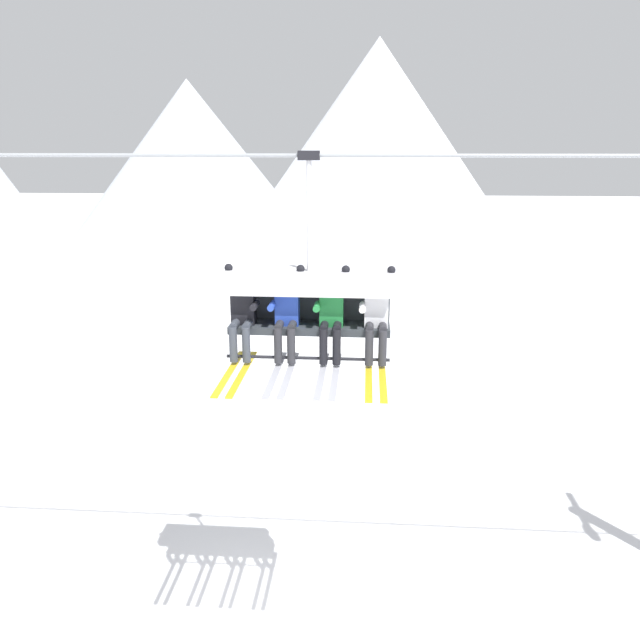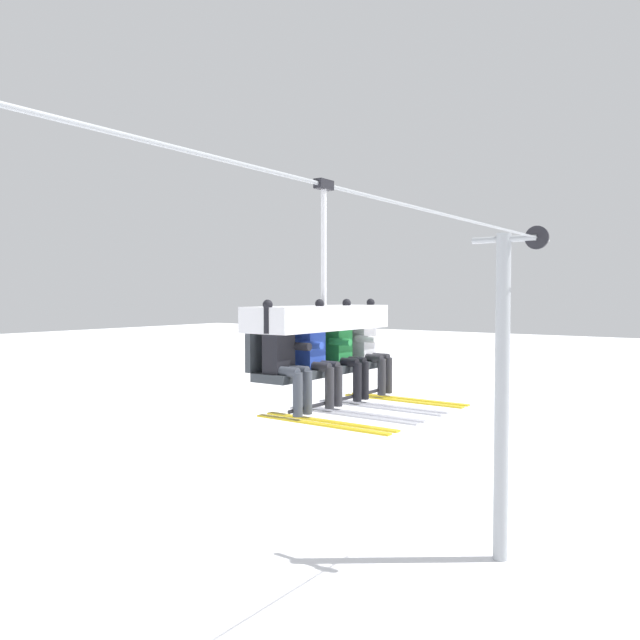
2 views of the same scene
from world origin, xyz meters
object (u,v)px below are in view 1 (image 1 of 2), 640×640
Objects in this scene: chairlift_chair at (310,290)px; skier_black at (242,313)px; skier_blue at (287,314)px; skier_green at (331,315)px; skier_white at (377,315)px.

chairlift_chair reaches higher than skier_black.
skier_black is (-0.91, -0.21, -0.28)m from chairlift_chair.
skier_green is (0.61, 0.00, 0.00)m from skier_blue.
skier_green is at bearing -34.92° from chairlift_chair.
skier_green is at bearing 180.00° from skier_white.
skier_white is (1.83, 0.00, 0.00)m from skier_black.
skier_blue is at bearing -144.49° from chairlift_chair.
skier_black and skier_green have the same top height.
skier_black is 1.83m from skier_white.
skier_blue is at bearing 180.00° from skier_white.
chairlift_chair is 1.60× the size of skier_green.
chairlift_chair is at bearing 166.81° from skier_white.
skier_black is 1.00× the size of skier_green.
chairlift_chair reaches higher than skier_blue.
chairlift_chair is 1.60× the size of skier_blue.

